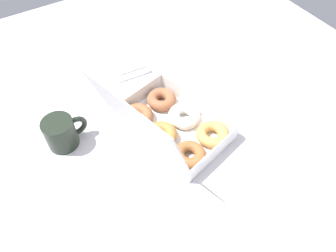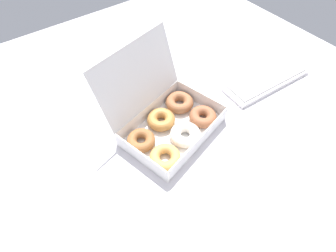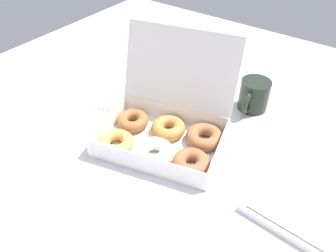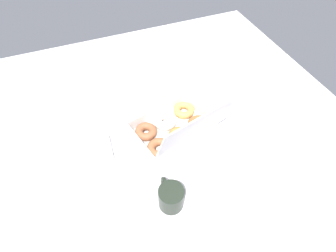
{
  "view_description": "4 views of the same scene",
  "coord_description": "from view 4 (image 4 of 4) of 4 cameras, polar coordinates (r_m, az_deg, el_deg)",
  "views": [
    {
      "loc": [
        -58.01,
        33.98,
        82.64
      ],
      "look_at": [
        -3.75,
        0.58,
        4.11
      ],
      "focal_mm": 35.0,
      "sensor_mm": 36.0,
      "label": 1
    },
    {
      "loc": [
        -38.07,
        -46.43,
        73.99
      ],
      "look_at": [
        -5.02,
        -1.66,
        4.15
      ],
      "focal_mm": 28.0,
      "sensor_mm": 36.0,
      "label": 2
    },
    {
      "loc": [
        38.34,
        -55.77,
        64.01
      ],
      "look_at": [
        -2.58,
        0.92,
        5.52
      ],
      "focal_mm": 35.0,
      "sensor_mm": 36.0,
      "label": 3
    },
    {
      "loc": [
        25.96,
        66.99,
        94.0
      ],
      "look_at": [
        -0.83,
        -1.43,
        5.26
      ],
      "focal_mm": 28.0,
      "sensor_mm": 36.0,
      "label": 4
    }
  ],
  "objects": [
    {
      "name": "donut_box",
      "position": [
        1.16,
        1.17,
        -0.59
      ],
      "size": [
        39.81,
        37.34,
        27.89
      ],
      "color": "white",
      "rests_on": "ground_plane"
    },
    {
      "name": "keyboard",
      "position": [
        1.18,
        -21.3,
        -6.43
      ],
      "size": [
        38.72,
        14.96,
        2.2
      ],
      "color": "white",
      "rests_on": "ground_plane"
    },
    {
      "name": "ground_plane",
      "position": [
        1.19,
        -0.12,
        -2.53
      ],
      "size": [
        180.0,
        180.0,
        2.0
      ],
      "primitive_type": "cube",
      "color": "silver"
    },
    {
      "name": "coffee_mug",
      "position": [
        0.98,
        0.59,
        -15.06
      ],
      "size": [
        9.39,
        13.39,
        9.97
      ],
      "color": "black",
      "rests_on": "ground_plane"
    },
    {
      "name": "paper_napkin",
      "position": [
        1.38,
        5.42,
        7.28
      ],
      "size": [
        13.04,
        12.25,
        0.15
      ],
      "primitive_type": "cube",
      "rotation": [
        0.0,
        0.0,
        -0.42
      ],
      "color": "white",
      "rests_on": "ground_plane"
    }
  ]
}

